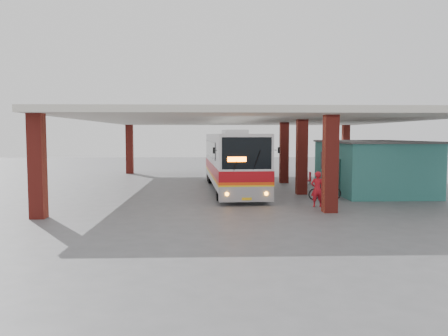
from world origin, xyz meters
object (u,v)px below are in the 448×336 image
Objects in this scene: coach_bus at (232,160)px; pedestrian at (317,189)px; red_chair at (309,179)px; motorcycle at (325,191)px.

pedestrian is (3.73, -6.58, -1.01)m from coach_bus.
red_chair is at bearing 25.12° from coach_bus.
coach_bus is 7.59× the size of pedestrian.
coach_bus is 6.56m from motorcycle.
coach_bus reaches higher than red_chair.
pedestrian is 9.72m from red_chair.
motorcycle is at bearing -115.76° from pedestrian.
red_chair is (0.82, 7.32, -0.09)m from motorcycle.
pedestrian is at bearing -63.55° from coach_bus.
motorcycle is 2.45m from pedestrian.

